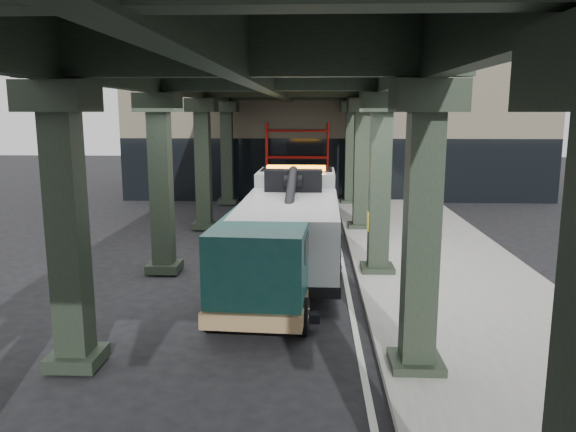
# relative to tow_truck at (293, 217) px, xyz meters

# --- Properties ---
(ground) EXTENTS (90.00, 90.00, 0.00)m
(ground) POSITION_rel_tow_truck_xyz_m (-0.20, -3.05, -1.43)
(ground) COLOR black
(ground) RESTS_ON ground
(sidewalk) EXTENTS (5.00, 40.00, 0.15)m
(sidewalk) POSITION_rel_tow_truck_xyz_m (4.30, -1.05, -1.36)
(sidewalk) COLOR gray
(sidewalk) RESTS_ON ground
(lane_stripe) EXTENTS (0.12, 38.00, 0.01)m
(lane_stripe) POSITION_rel_tow_truck_xyz_m (1.50, -1.05, -1.43)
(lane_stripe) COLOR silver
(lane_stripe) RESTS_ON ground
(viaduct) EXTENTS (7.40, 32.00, 6.40)m
(viaduct) POSITION_rel_tow_truck_xyz_m (-0.60, -1.05, 4.03)
(viaduct) COLOR black
(viaduct) RESTS_ON ground
(building) EXTENTS (22.00, 10.00, 8.00)m
(building) POSITION_rel_tow_truck_xyz_m (1.80, 16.95, 2.57)
(building) COLOR #C6B793
(building) RESTS_ON ground
(scaffolding) EXTENTS (3.08, 0.88, 4.00)m
(scaffolding) POSITION_rel_tow_truck_xyz_m (-0.20, 11.59, 0.67)
(scaffolding) COLOR red
(scaffolding) RESTS_ON ground
(tow_truck) EXTENTS (2.85, 9.03, 2.94)m
(tow_truck) POSITION_rel_tow_truck_xyz_m (0.00, 0.00, 0.00)
(tow_truck) COLOR black
(tow_truck) RESTS_ON ground
(towed_van) EXTENTS (2.44, 5.48, 2.17)m
(towed_van) POSITION_rel_tow_truck_xyz_m (-0.44, -3.62, -0.27)
(towed_van) COLOR #12423F
(towed_van) RESTS_ON ground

